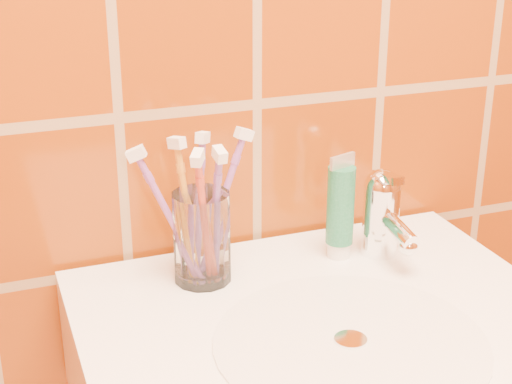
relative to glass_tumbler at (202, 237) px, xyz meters
name	(u,v)px	position (x,y,z in m)	size (l,w,h in m)	color
glass_tumbler	(202,237)	(0.00, 0.00, 0.00)	(0.07, 0.07, 0.12)	white
toothpaste_tube	(340,210)	(0.19, 0.00, 0.01)	(0.04, 0.04, 0.14)	white
faucet	(383,210)	(0.24, -0.01, 0.01)	(0.05, 0.11, 0.12)	white
toothbrush_0	(221,204)	(0.03, 0.02, 0.03)	(0.09, 0.04, 0.19)	#84499C
toothbrush_1	(199,207)	(0.00, 0.02, 0.03)	(0.05, 0.05, 0.19)	#7B4AA0
toothbrush_2	(170,218)	(-0.04, 0.00, 0.03)	(0.09, 0.05, 0.18)	#87489B
toothbrush_3	(204,220)	(0.00, -0.02, 0.03)	(0.05, 0.06, 0.19)	#B33A26
toothbrush_4	(215,217)	(0.01, -0.02, 0.03)	(0.03, 0.06, 0.19)	#77499D
toothbrush_5	(187,212)	(-0.02, 0.01, 0.03)	(0.04, 0.05, 0.19)	#C68022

